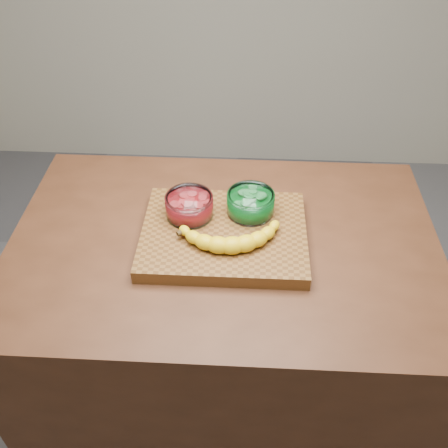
{
  "coord_description": "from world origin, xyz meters",
  "views": [
    {
      "loc": [
        0.05,
        -1.01,
        1.85
      ],
      "look_at": [
        0.0,
        0.0,
        0.96
      ],
      "focal_mm": 40.0,
      "sensor_mm": 36.0,
      "label": 1
    }
  ],
  "objects": [
    {
      "name": "ground",
      "position": [
        0.0,
        0.0,
        0.0
      ],
      "size": [
        3.5,
        3.5,
        0.0
      ],
      "primitive_type": "plane",
      "color": "#59595E",
      "rests_on": "ground"
    },
    {
      "name": "counter",
      "position": [
        0.0,
        0.0,
        0.45
      ],
      "size": [
        1.2,
        0.8,
        0.9
      ],
      "primitive_type": "cube",
      "color": "#462615",
      "rests_on": "ground"
    },
    {
      "name": "bowl_green",
      "position": [
        0.07,
        0.08,
        0.97
      ],
      "size": [
        0.13,
        0.13,
        0.06
      ],
      "color": "white",
      "rests_on": "cutting_board"
    },
    {
      "name": "banana",
      "position": [
        0.02,
        -0.04,
        0.96
      ],
      "size": [
        0.31,
        0.15,
        0.04
      ],
      "primitive_type": null,
      "color": "gold",
      "rests_on": "cutting_board"
    },
    {
      "name": "bowl_red",
      "position": [
        -0.1,
        0.06,
        0.97
      ],
      "size": [
        0.13,
        0.13,
        0.06
      ],
      "color": "white",
      "rests_on": "cutting_board"
    },
    {
      "name": "cutting_board",
      "position": [
        0.0,
        0.0,
        0.92
      ],
      "size": [
        0.45,
        0.35,
        0.04
      ],
      "primitive_type": "cube",
      "color": "brown",
      "rests_on": "counter"
    }
  ]
}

